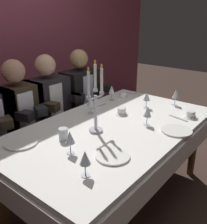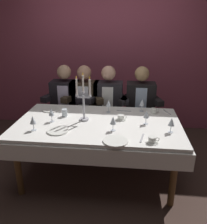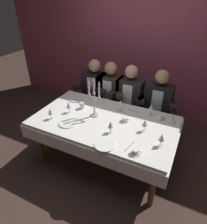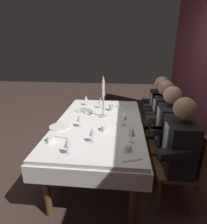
{
  "view_description": "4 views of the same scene",
  "coord_description": "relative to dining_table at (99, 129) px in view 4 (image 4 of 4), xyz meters",
  "views": [
    {
      "loc": [
        -1.55,
        -1.15,
        1.62
      ],
      "look_at": [
        0.02,
        0.11,
        0.83
      ],
      "focal_mm": 40.64,
      "sensor_mm": 36.0,
      "label": 1
    },
    {
      "loc": [
        0.33,
        -2.5,
        1.83
      ],
      "look_at": [
        0.06,
        0.04,
        0.85
      ],
      "focal_mm": 37.77,
      "sensor_mm": 36.0,
      "label": 2
    },
    {
      "loc": [
        0.99,
        -2.03,
        2.26
      ],
      "look_at": [
        -0.05,
        0.08,
        0.8
      ],
      "focal_mm": 32.34,
      "sensor_mm": 36.0,
      "label": 3
    },
    {
      "loc": [
        2.27,
        0.29,
        1.72
      ],
      "look_at": [
        -0.04,
        0.06,
        0.86
      ],
      "focal_mm": 30.27,
      "sensor_mm": 36.0,
      "label": 4
    }
  ],
  "objects": [
    {
      "name": "knife_0",
      "position": [
        0.84,
        0.4,
        0.12
      ],
      "size": [
        0.08,
        0.19,
        0.01
      ],
      "primitive_type": "cube",
      "rotation": [
        0.0,
        0.0,
        1.91
      ],
      "color": "#B7B7BC",
      "rests_on": "dining_table"
    },
    {
      "name": "wine_glass_6",
      "position": [
        0.19,
        -0.21,
        0.24
      ],
      "size": [
        0.07,
        0.07,
        0.16
      ],
      "color": "silver",
      "rests_on": "dining_table"
    },
    {
      "name": "water_tumbler_0",
      "position": [
        -0.43,
        0.13,
        0.17
      ],
      "size": [
        0.07,
        0.07,
        0.09
      ],
      "primitive_type": "cylinder",
      "color": "silver",
      "rests_on": "dining_table"
    },
    {
      "name": "dinner_plate_1",
      "position": [
        -0.66,
        0.33,
        0.13
      ],
      "size": [
        0.24,
        0.24,
        0.01
      ],
      "primitive_type": "cylinder",
      "color": "white",
      "rests_on": "dining_table"
    },
    {
      "name": "seated_diner_2",
      "position": [
        0.04,
        0.89,
        0.11
      ],
      "size": [
        0.63,
        0.48,
        1.24
      ],
      "color": "brown",
      "rests_on": "ground_plane"
    },
    {
      "name": "wine_glass_0",
      "position": [
        0.09,
        0.33,
        0.23
      ],
      "size": [
        0.07,
        0.07,
        0.16
      ],
      "color": "silver",
      "rests_on": "dining_table"
    },
    {
      "name": "candelabra",
      "position": [
        -0.17,
        0.04,
        0.35
      ],
      "size": [
        0.19,
        0.11,
        0.57
      ],
      "color": "silver",
      "rests_on": "dining_table"
    },
    {
      "name": "knife_1",
      "position": [
        0.29,
        0.39,
        0.12
      ],
      "size": [
        0.19,
        0.04,
        0.01
      ],
      "primitive_type": "cube",
      "rotation": [
        0.0,
        0.0,
        -0.1
      ],
      "color": "#B7B7BC",
      "rests_on": "dining_table"
    },
    {
      "name": "wine_glass_3",
      "position": [
        0.8,
        -0.19,
        0.23
      ],
      "size": [
        0.07,
        0.07,
        0.16
      ],
      "color": "silver",
      "rests_on": "dining_table"
    },
    {
      "name": "wine_glass_4",
      "position": [
        -0.66,
        -0.3,
        0.23
      ],
      "size": [
        0.07,
        0.07,
        0.16
      ],
      "color": "silver",
      "rests_on": "dining_table"
    },
    {
      "name": "seated_diner_0",
      "position": [
        -0.62,
        0.89,
        0.11
      ],
      "size": [
        0.63,
        0.48,
        1.24
      ],
      "color": "brown",
      "rests_on": "ground_plane"
    },
    {
      "name": "wine_glass_1",
      "position": [
        0.52,
        0.41,
        0.23
      ],
      "size": [
        0.07,
        0.07,
        0.16
      ],
      "color": "silver",
      "rests_on": "dining_table"
    },
    {
      "name": "coffee_cup_2",
      "position": [
        0.59,
        -0.44,
        0.15
      ],
      "size": [
        0.13,
        0.12,
        0.06
      ],
      "color": "white",
      "rests_on": "dining_table"
    },
    {
      "name": "knife_2",
      "position": [
        0.49,
        -0.36,
        0.12
      ],
      "size": [
        0.06,
        0.19,
        0.01
      ],
      "primitive_type": "cube",
      "rotation": [
        0.0,
        0.0,
        1.37
      ],
      "color": "#B7B7BC",
      "rests_on": "dining_table"
    },
    {
      "name": "wine_glass_2",
      "position": [
        -0.54,
        -0.05,
        0.23
      ],
      "size": [
        0.07,
        0.07,
        0.16
      ],
      "color": "silver",
      "rests_on": "dining_table"
    },
    {
      "name": "coffee_cup_0",
      "position": [
        0.26,
        0.09,
        0.15
      ],
      "size": [
        0.13,
        0.12,
        0.06
      ],
      "color": "white",
      "rests_on": "dining_table"
    },
    {
      "name": "dinner_plate_0",
      "position": [
        -0.39,
        -0.3,
        0.13
      ],
      "size": [
        0.23,
        0.23,
        0.01
      ],
      "primitive_type": "cylinder",
      "color": "white",
      "rests_on": "dining_table"
    },
    {
      "name": "dinner_plate_2",
      "position": [
        0.23,
        -0.46,
        0.13
      ],
      "size": [
        0.25,
        0.25,
        0.01
      ],
      "primitive_type": "cylinder",
      "color": "white",
      "rests_on": "dining_table"
    },
    {
      "name": "wine_glass_5",
      "position": [
        0.55,
        0.0,
        0.24
      ],
      "size": [
        0.07,
        0.07,
        0.16
      ],
      "color": "silver",
      "rests_on": "dining_table"
    },
    {
      "name": "seated_diner_3",
      "position": [
        0.52,
        0.89,
        0.11
      ],
      "size": [
        0.63,
        0.48,
        1.24
      ],
      "color": "brown",
      "rests_on": "ground_plane"
    },
    {
      "name": "seated_diner_1",
      "position": [
        -0.32,
        0.89,
        0.11
      ],
      "size": [
        0.63,
        0.48,
        1.24
      ],
      "color": "brown",
      "rests_on": "ground_plane"
    },
    {
      "name": "dining_table",
      "position": [
        0.0,
        0.0,
        0.0
      ],
      "size": [
        1.94,
        1.14,
        0.74
      ],
      "color": "white",
      "rests_on": "ground_plane"
    },
    {
      "name": "ground_plane",
      "position": [
        0.0,
        0.0,
        -0.62
      ],
      "size": [
        12.0,
        12.0,
        0.0
      ],
      "primitive_type": "plane",
      "color": "#402E27"
    },
    {
      "name": "coffee_cup_1",
      "position": [
        0.67,
        0.36,
        0.15
      ],
      "size": [
        0.13,
        0.12,
        0.06
      ],
      "color": "white",
      "rests_on": "dining_table"
    }
  ]
}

